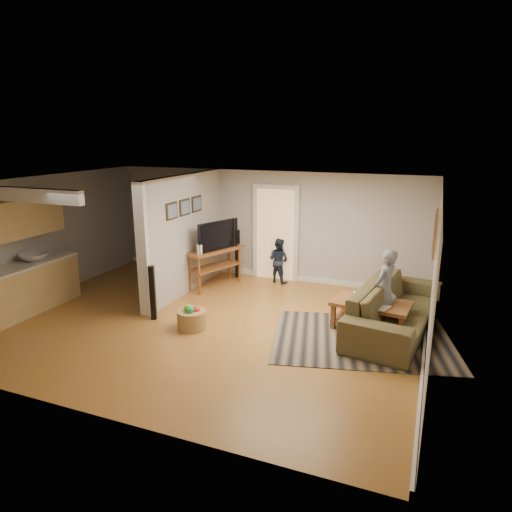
# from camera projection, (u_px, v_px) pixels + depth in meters

# --- Properties ---
(ground) EXTENTS (7.50, 7.50, 0.00)m
(ground) POSITION_uv_depth(u_px,v_px,m) (206.00, 323.00, 8.26)
(ground) COLOR #976226
(ground) RESTS_ON ground
(room_shell) EXTENTS (7.54, 6.02, 2.52)m
(room_shell) POSITION_uv_depth(u_px,v_px,m) (164.00, 235.00, 8.64)
(room_shell) COLOR #BCB9B4
(room_shell) RESTS_ON ground
(area_rug) EXTENTS (3.33, 2.76, 0.01)m
(area_rug) POSITION_uv_depth(u_px,v_px,m) (362.00, 339.00, 7.58)
(area_rug) COLOR black
(area_rug) RESTS_ON ground
(sofa) EXTENTS (1.51, 2.95, 0.82)m
(sofa) POSITION_uv_depth(u_px,v_px,m) (394.00, 330.00, 7.95)
(sofa) COLOR #4B3F25
(sofa) RESTS_ON ground
(coffee_table) EXTENTS (1.37, 0.90, 0.77)m
(coffee_table) POSITION_uv_depth(u_px,v_px,m) (372.00, 308.00, 7.89)
(coffee_table) COLOR brown
(coffee_table) RESTS_ON ground
(tv_console) EXTENTS (0.99, 1.47, 1.19)m
(tv_console) POSITION_uv_depth(u_px,v_px,m) (215.00, 252.00, 10.00)
(tv_console) COLOR brown
(tv_console) RESTS_ON ground
(speaker_left) EXTENTS (0.13, 0.13, 1.02)m
(speaker_left) POSITION_uv_depth(u_px,v_px,m) (153.00, 293.00, 8.30)
(speaker_left) COLOR black
(speaker_left) RESTS_ON ground
(speaker_right) EXTENTS (0.15, 0.15, 1.14)m
(speaker_right) POSITION_uv_depth(u_px,v_px,m) (238.00, 254.00, 10.74)
(speaker_right) COLOR black
(speaker_right) RESTS_ON ground
(toy_basket) EXTENTS (0.51, 0.51, 0.45)m
(toy_basket) POSITION_uv_depth(u_px,v_px,m) (192.00, 318.00, 7.96)
(toy_basket) COLOR olive
(toy_basket) RESTS_ON ground
(child) EXTENTS (0.51, 0.62, 1.45)m
(child) POSITION_uv_depth(u_px,v_px,m) (381.00, 330.00, 7.95)
(child) COLOR slate
(child) RESTS_ON ground
(toddler) EXTENTS (0.59, 0.51, 1.03)m
(toddler) POSITION_uv_depth(u_px,v_px,m) (278.00, 282.00, 10.52)
(toddler) COLOR #1E253E
(toddler) RESTS_ON ground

